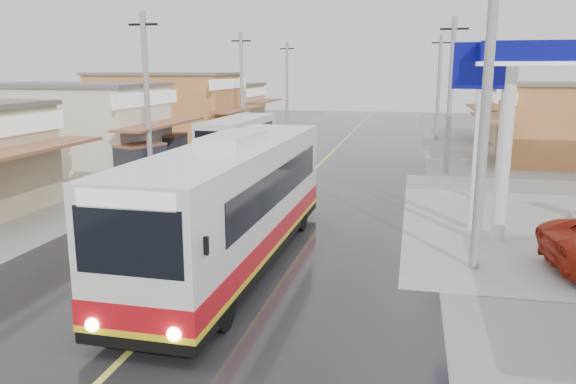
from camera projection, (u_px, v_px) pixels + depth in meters
name	position (u px, v px, depth m)	size (l,w,h in m)	color
ground	(232.00, 252.00, 16.96)	(120.00, 120.00, 0.00)	slate
road	(316.00, 168.00, 31.27)	(12.00, 90.00, 0.02)	black
centre_line	(316.00, 168.00, 31.26)	(0.15, 90.00, 0.01)	#D8CC4C
shopfronts_left	(129.00, 154.00, 36.88)	(11.00, 44.00, 5.20)	tan
utility_poles_left	(204.00, 161.00, 33.70)	(1.60, 50.00, 8.00)	gray
utility_poles_right	(446.00, 173.00, 29.79)	(1.60, 36.00, 8.00)	gray
coach_bus	(235.00, 202.00, 15.60)	(2.82, 11.80, 3.67)	silver
second_bus	(238.00, 140.00, 31.99)	(2.39, 8.18, 2.70)	silver
cyclist	(200.00, 179.00, 24.52)	(0.72, 1.99, 2.13)	black
tricycle_near	(140.00, 160.00, 27.50)	(2.33, 2.82, 1.85)	#26262D
tricycle_far	(170.00, 147.00, 32.52)	(1.64, 2.32, 1.77)	#26262D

